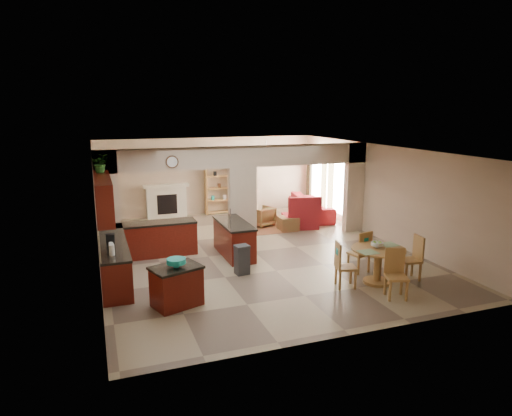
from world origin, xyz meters
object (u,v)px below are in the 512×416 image
object	(u,v)px
kitchen_island	(177,286)
armchair	(262,216)
dining_table	(378,260)
sofa	(311,206)

from	to	relation	value
kitchen_island	armchair	world-z (taller)	kitchen_island
dining_table	armchair	size ratio (longest dim) A/B	1.71
kitchen_island	armchair	xyz separation A→B (m)	(3.81, 5.33, -0.09)
kitchen_island	armchair	distance (m)	6.55
kitchen_island	dining_table	bearing A→B (deg)	-23.18
dining_table	armchair	world-z (taller)	dining_table
kitchen_island	sofa	bearing A→B (deg)	26.06
dining_table	armchair	distance (m)	5.70
sofa	kitchen_island	bearing A→B (deg)	146.22
dining_table	sofa	xyz separation A→B (m)	(1.46, 6.24, -0.14)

